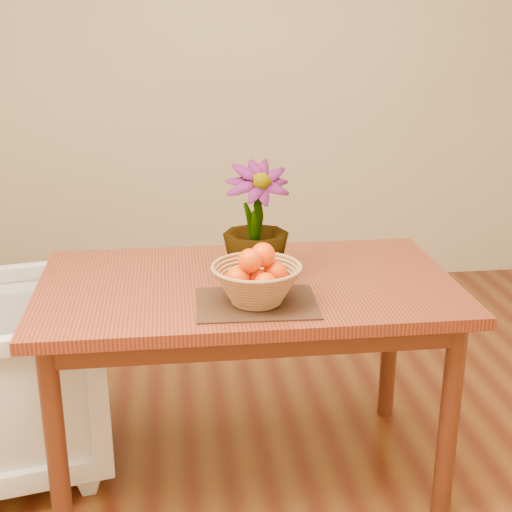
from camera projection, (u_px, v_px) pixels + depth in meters
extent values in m
cube|color=beige|center=(209.00, 60.00, 4.04)|extent=(4.00, 0.02, 2.70)
cube|color=maroon|center=(247.00, 286.00, 2.41)|extent=(1.40, 0.80, 0.04)
cube|color=#4C2211|center=(247.00, 303.00, 2.43)|extent=(1.28, 0.68, 0.08)
cylinder|color=#4C2211|center=(56.00, 449.00, 2.16)|extent=(0.06, 0.06, 0.71)
cylinder|color=#4C2211|center=(449.00, 422.00, 2.30)|extent=(0.06, 0.06, 0.71)
cylinder|color=#4C2211|center=(80.00, 354.00, 2.76)|extent=(0.06, 0.06, 0.71)
cylinder|color=#4C2211|center=(390.00, 337.00, 2.90)|extent=(0.06, 0.06, 0.71)
cube|color=#371D14|center=(257.00, 303.00, 2.21)|extent=(0.38, 0.29, 0.01)
cylinder|color=#AB7A47|center=(257.00, 301.00, 2.21)|extent=(0.14, 0.14, 0.01)
sphere|color=#FF5004|center=(257.00, 278.00, 2.18)|extent=(0.06, 0.06, 0.06)
sphere|color=#FF5004|center=(275.00, 273.00, 2.21)|extent=(0.08, 0.08, 0.08)
sphere|color=#FF5004|center=(248.00, 271.00, 2.24)|extent=(0.07, 0.07, 0.07)
sphere|color=#FF5004|center=(238.00, 279.00, 2.16)|extent=(0.08, 0.08, 0.08)
sphere|color=#FF5004|center=(265.00, 284.00, 2.13)|extent=(0.07, 0.07, 0.07)
sphere|color=#FF5004|center=(263.00, 255.00, 2.18)|extent=(0.08, 0.08, 0.08)
sphere|color=#FF5004|center=(250.00, 260.00, 2.14)|extent=(0.07, 0.07, 0.07)
imported|color=#134313|center=(256.00, 222.00, 2.37)|extent=(0.23, 0.23, 0.39)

